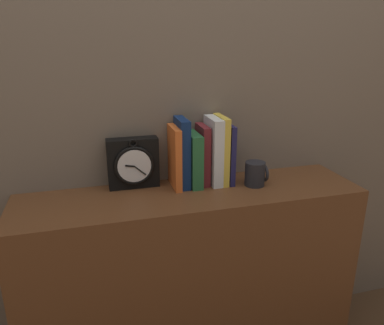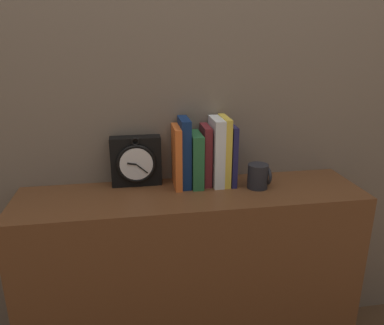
{
  "view_description": "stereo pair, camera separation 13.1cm",
  "coord_description": "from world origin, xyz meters",
  "views": [
    {
      "loc": [
        -0.33,
        -1.2,
        1.29
      ],
      "look_at": [
        0.0,
        0.0,
        0.87
      ],
      "focal_mm": 35.0,
      "sensor_mm": 36.0,
      "label": 1
    },
    {
      "loc": [
        -0.2,
        -1.23,
        1.29
      ],
      "look_at": [
        0.0,
        0.0,
        0.87
      ],
      "focal_mm": 35.0,
      "sensor_mm": 36.0,
      "label": 2
    }
  ],
  "objects": [
    {
      "name": "book_slot3_maroon",
      "position": [
        0.07,
        0.09,
        0.86
      ],
      "size": [
        0.03,
        0.12,
        0.23
      ],
      "color": "maroon",
      "rests_on": "bookshelf"
    },
    {
      "name": "book_slot2_green",
      "position": [
        0.03,
        0.08,
        0.85
      ],
      "size": [
        0.04,
        0.14,
        0.2
      ],
      "color": "#286739",
      "rests_on": "bookshelf"
    },
    {
      "name": "bookshelf",
      "position": [
        0.0,
        0.0,
        0.38
      ],
      "size": [
        1.26,
        0.32,
        0.75
      ],
      "color": "brown",
      "rests_on": "ground_plane"
    },
    {
      "name": "book_slot1_navy",
      "position": [
        -0.01,
        0.08,
        0.88
      ],
      "size": [
        0.04,
        0.13,
        0.26
      ],
      "color": "navy",
      "rests_on": "bookshelf"
    },
    {
      "name": "book_slot4_white",
      "position": [
        0.11,
        0.08,
        0.88
      ],
      "size": [
        0.04,
        0.14,
        0.25
      ],
      "color": "white",
      "rests_on": "bookshelf"
    },
    {
      "name": "wall_back",
      "position": [
        0.0,
        0.18,
        1.3
      ],
      "size": [
        6.0,
        0.05,
        2.6
      ],
      "color": "#756656",
      "rests_on": "ground_plane"
    },
    {
      "name": "book_slot6_navy",
      "position": [
        0.16,
        0.08,
        0.87
      ],
      "size": [
        0.02,
        0.14,
        0.23
      ],
      "color": "#211F51",
      "rests_on": "bookshelf"
    },
    {
      "name": "book_slot0_orange",
      "position": [
        -0.04,
        0.08,
        0.87
      ],
      "size": [
        0.02,
        0.14,
        0.23
      ],
      "color": "orange",
      "rests_on": "bookshelf"
    },
    {
      "name": "clock",
      "position": [
        -0.19,
        0.11,
        0.85
      ],
      "size": [
        0.19,
        0.07,
        0.19
      ],
      "color": "black",
      "rests_on": "bookshelf"
    },
    {
      "name": "mug",
      "position": [
        0.25,
        0.01,
        0.8
      ],
      "size": [
        0.08,
        0.08,
        0.09
      ],
      "color": "#232328",
      "rests_on": "bookshelf"
    },
    {
      "name": "book_slot5_yellow",
      "position": [
        0.14,
        0.08,
        0.88
      ],
      "size": [
        0.02,
        0.13,
        0.26
      ],
      "color": "yellow",
      "rests_on": "bookshelf"
    }
  ]
}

